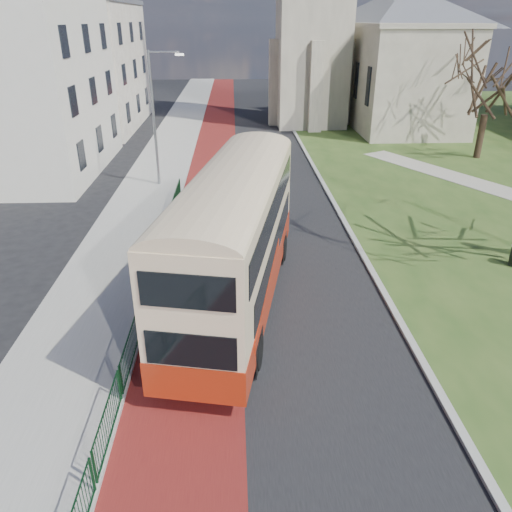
{
  "coord_description": "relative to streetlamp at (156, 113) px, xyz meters",
  "views": [
    {
      "loc": [
        0.34,
        -13.25,
        9.77
      ],
      "look_at": [
        1.07,
        3.0,
        2.0
      ],
      "focal_mm": 35.0,
      "sensor_mm": 36.0,
      "label": 1
    }
  ],
  "objects": [
    {
      "name": "ground",
      "position": [
        4.35,
        -18.0,
        -4.59
      ],
      "size": [
        160.0,
        160.0,
        0.0
      ],
      "primitive_type": "plane",
      "color": "black",
      "rests_on": "ground"
    },
    {
      "name": "road_carriageway",
      "position": [
        5.85,
        2.0,
        -4.59
      ],
      "size": [
        9.0,
        120.0,
        0.01
      ],
      "primitive_type": "cube",
      "color": "black",
      "rests_on": "ground"
    },
    {
      "name": "bus_lane",
      "position": [
        3.15,
        2.0,
        -4.59
      ],
      "size": [
        3.4,
        120.0,
        0.01
      ],
      "primitive_type": "cube",
      "color": "#591414",
      "rests_on": "ground"
    },
    {
      "name": "pavement_west",
      "position": [
        -0.65,
        2.0,
        -4.53
      ],
      "size": [
        4.0,
        120.0,
        0.12
      ],
      "primitive_type": "cube",
      "color": "gray",
      "rests_on": "ground"
    },
    {
      "name": "kerb_west",
      "position": [
        1.35,
        2.0,
        -4.53
      ],
      "size": [
        0.25,
        120.0,
        0.13
      ],
      "primitive_type": "cube",
      "color": "#999993",
      "rests_on": "ground"
    },
    {
      "name": "kerb_east",
      "position": [
        10.45,
        4.0,
        -4.53
      ],
      "size": [
        0.25,
        80.0,
        0.13
      ],
      "primitive_type": "cube",
      "color": "#999993",
      "rests_on": "ground"
    },
    {
      "name": "pedestrian_railing",
      "position": [
        1.4,
        -14.0,
        -4.04
      ],
      "size": [
        0.07,
        24.0,
        1.12
      ],
      "color": "black",
      "rests_on": "ground"
    },
    {
      "name": "street_block_near",
      "position": [
        -9.65,
        4.0,
        1.92
      ],
      "size": [
        10.3,
        14.3,
        13.0
      ],
      "color": "beige",
      "rests_on": "ground"
    },
    {
      "name": "street_block_far",
      "position": [
        -9.65,
        20.0,
        1.17
      ],
      "size": [
        10.3,
        16.3,
        11.5
      ],
      "color": "#B5AA99",
      "rests_on": "ground"
    },
    {
      "name": "streetlamp",
      "position": [
        0.0,
        0.0,
        0.0
      ],
      "size": [
        2.13,
        0.18,
        8.0
      ],
      "color": "gray",
      "rests_on": "pavement_west"
    },
    {
      "name": "bus",
      "position": [
        4.69,
        -14.98,
        -1.71
      ],
      "size": [
        5.1,
        12.38,
        5.05
      ],
      "rotation": [
        0.0,
        0.0,
        -0.2
      ],
      "color": "maroon",
      "rests_on": "ground"
    },
    {
      "name": "winter_tree_far",
      "position": [
        23.42,
        5.98,
        1.2
      ],
      "size": [
        6.58,
        6.58,
        8.31
      ],
      "rotation": [
        0.0,
        0.0,
        0.18
      ],
      "color": "#322419",
      "rests_on": "grass_green"
    }
  ]
}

